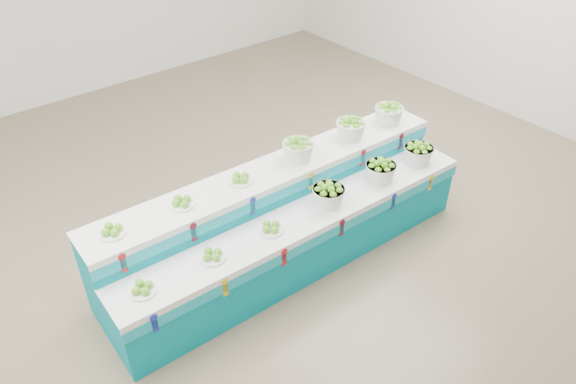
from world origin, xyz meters
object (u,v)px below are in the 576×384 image
object	(u,v)px
display_stand	(288,219)
basket_lower_left	(329,195)
plate_upper_mid	(182,202)
basket_upper_right	(389,113)

from	to	relation	value
display_stand	basket_lower_left	distance (m)	0.54
plate_upper_mid	basket_upper_right	xyz separation A→B (m)	(2.76, -0.12, 0.07)
display_stand	plate_upper_mid	world-z (taller)	plate_upper_mid
basket_upper_right	basket_lower_left	bearing A→B (deg)	-161.60
display_stand	basket_lower_left	xyz separation A→B (m)	(0.32, -0.27, 0.33)
plate_upper_mid	display_stand	bearing A→B (deg)	-16.17
plate_upper_mid	basket_upper_right	size ratio (longest dim) A/B	0.72
display_stand	plate_upper_mid	bearing A→B (deg)	166.31
display_stand	basket_upper_right	xyz separation A→B (m)	(1.71, 0.19, 0.63)
plate_upper_mid	basket_upper_right	distance (m)	2.77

